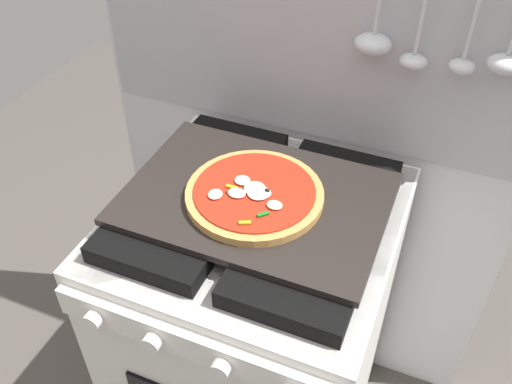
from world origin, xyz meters
The scene contains 4 objects.
kitchen_backsplash centered at (0.00, 0.33, 0.79)m, with size 1.10×0.09×1.55m.
stove centered at (0.00, 0.00, 0.45)m, with size 0.60×0.64×0.90m.
baking_tray centered at (0.00, 0.00, 0.91)m, with size 0.54×0.38×0.02m, color black.
pizza_left centered at (0.00, -0.01, 0.93)m, with size 0.29×0.29×0.03m.
Camera 1 is at (0.33, -0.80, 1.68)m, focal length 39.01 mm.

